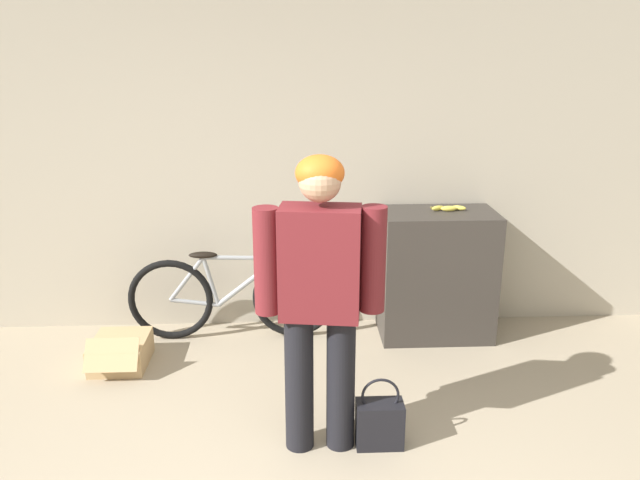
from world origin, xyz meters
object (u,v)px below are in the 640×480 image
(banana, at_px, (448,208))
(handbag, at_px, (380,422))
(cardboard_box, at_px, (121,352))
(person, at_px, (320,287))
(bicycle, at_px, (233,296))

(banana, bearing_deg, handbag, -115.49)
(banana, relative_size, cardboard_box, 0.54)
(person, relative_size, banana, 6.08)
(person, relative_size, cardboard_box, 3.31)
(person, bearing_deg, handbag, 4.71)
(cardboard_box, bearing_deg, handbag, -30.69)
(person, xyz_separation_m, handbag, (0.35, -0.02, -0.85))
(person, height_order, banana, person)
(person, height_order, bicycle, person)
(banana, distance_m, handbag, 1.88)
(bicycle, bearing_deg, handbag, -56.70)
(bicycle, distance_m, cardboard_box, 0.93)
(bicycle, height_order, cardboard_box, bicycle)
(bicycle, relative_size, cardboard_box, 3.16)
(person, relative_size, bicycle, 1.05)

